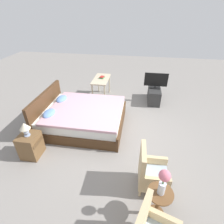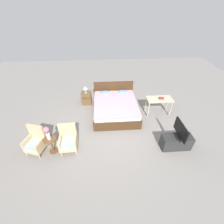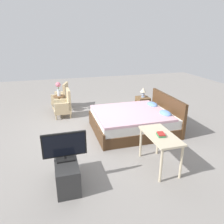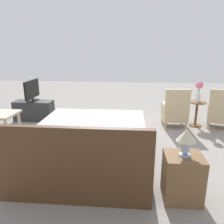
% 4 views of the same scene
% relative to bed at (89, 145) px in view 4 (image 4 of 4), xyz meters
% --- Properties ---
extents(ground_plane, '(16.00, 16.00, 0.00)m').
position_rel_bed_xyz_m(ground_plane, '(-0.19, -1.01, -0.30)').
color(ground_plane, gray).
extents(bed, '(1.82, 2.19, 0.96)m').
position_rel_bed_xyz_m(bed, '(0.00, 0.00, 0.00)').
color(bed, '#472D19').
rests_on(bed, ground_plane).
extents(armchair_by_window_left, '(0.68, 0.68, 0.92)m').
position_rel_bed_xyz_m(armchair_by_window_left, '(-2.69, -1.83, 0.08)').
color(armchair_by_window_left, '#CCB284').
rests_on(armchair_by_window_left, ground_plane).
extents(armchair_by_window_right, '(0.55, 0.55, 0.92)m').
position_rel_bed_xyz_m(armchair_by_window_right, '(-1.67, -1.83, 0.08)').
color(armchair_by_window_right, '#CCB284').
rests_on(armchair_by_window_right, ground_plane).
extents(side_table, '(0.40, 0.40, 0.59)m').
position_rel_bed_xyz_m(side_table, '(-2.19, -1.94, 0.07)').
color(side_table, brown).
rests_on(side_table, ground_plane).
extents(flower_vase, '(0.17, 0.17, 0.48)m').
position_rel_bed_xyz_m(flower_vase, '(-2.19, -1.94, 0.58)').
color(flower_vase, silver).
rests_on(flower_vase, side_table).
extents(nightstand, '(0.44, 0.41, 0.57)m').
position_rel_bed_xyz_m(nightstand, '(-1.27, 0.80, -0.01)').
color(nightstand, brown).
rests_on(nightstand, ground_plane).
extents(table_lamp, '(0.22, 0.22, 0.33)m').
position_rel_bed_xyz_m(table_lamp, '(-1.27, 0.80, 0.49)').
color(table_lamp, '#9EADC6').
rests_on(table_lamp, nightstand).
extents(tv_stand, '(0.96, 0.40, 0.50)m').
position_rel_bed_xyz_m(tv_stand, '(1.83, -2.05, -0.05)').
color(tv_stand, '#2D2D2D').
rests_on(tv_stand, ground_plane).
extents(tv_flatscreen, '(0.20, 0.77, 0.53)m').
position_rel_bed_xyz_m(tv_flatscreen, '(1.83, -2.05, 0.47)').
color(tv_flatscreen, black).
rests_on(tv_flatscreen, tv_stand).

